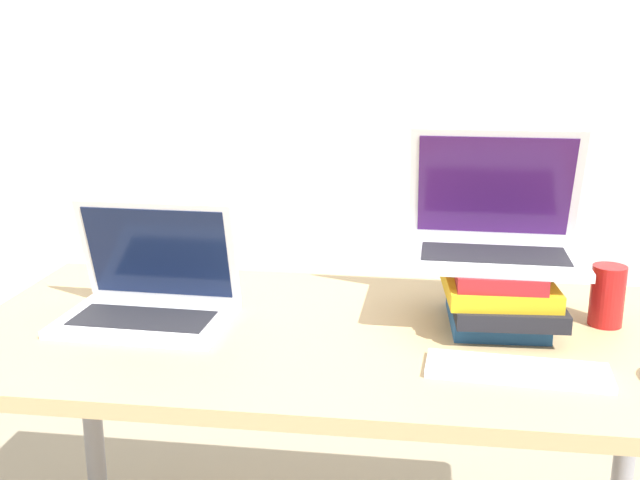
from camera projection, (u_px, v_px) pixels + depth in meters
wall_back at (383, 24)px, 2.79m from camera, size 8.00×0.05×2.70m
desk at (333, 369)px, 1.49m from camera, size 1.44×0.71×0.74m
laptop_left at (150, 297)px, 1.51m from camera, size 0.34×0.24×0.24m
book_stack at (499, 294)px, 1.47m from camera, size 0.23×0.27×0.13m
laptop_on_books at (494, 232)px, 1.48m from camera, size 0.34×0.26×0.25m
wireless_keyboard at (517, 370)px, 1.27m from camera, size 0.31×0.13×0.01m
soda_can at (607, 296)px, 1.47m from camera, size 0.07×0.07×0.12m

